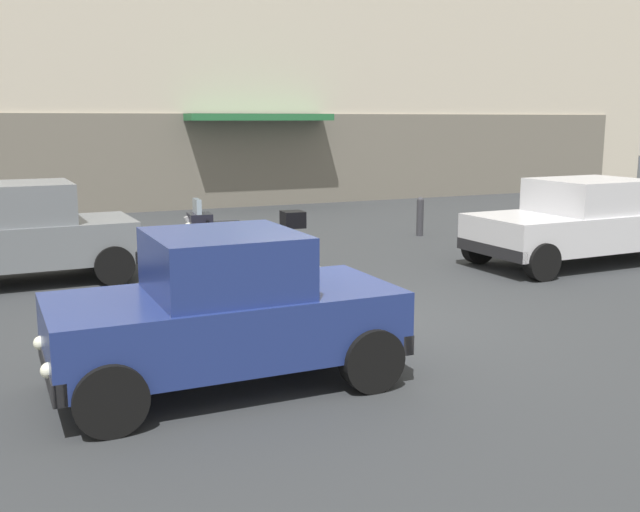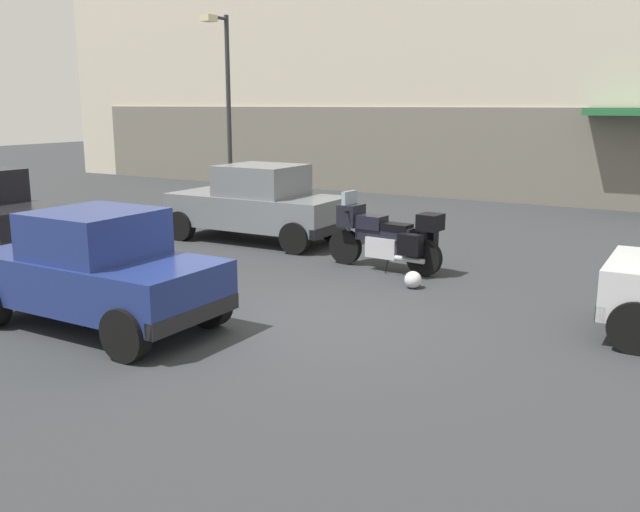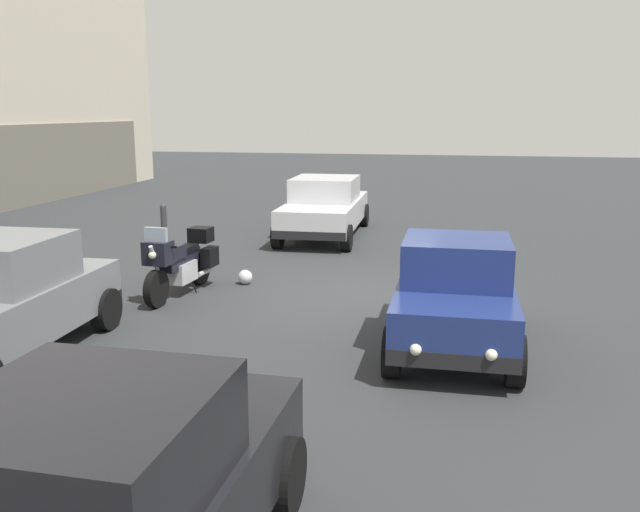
{
  "view_description": "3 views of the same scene",
  "coord_description": "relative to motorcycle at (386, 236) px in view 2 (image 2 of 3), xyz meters",
  "views": [
    {
      "loc": [
        -4.28,
        -8.47,
        2.64
      ],
      "look_at": [
        0.12,
        1.16,
        0.68
      ],
      "focal_mm": 41.6,
      "sensor_mm": 36.0,
      "label": 1
    },
    {
      "loc": [
        4.87,
        -7.76,
        2.9
      ],
      "look_at": [
        -0.43,
        1.14,
        0.64
      ],
      "focal_mm": 39.19,
      "sensor_mm": 36.0,
      "label": 2
    },
    {
      "loc": [
        -11.39,
        -1.59,
        3.27
      ],
      "look_at": [
        -0.23,
        0.7,
        0.8
      ],
      "focal_mm": 37.78,
      "sensor_mm": 36.0,
      "label": 3
    }
  ],
  "objects": [
    {
      "name": "car_wagon_end",
      "position": [
        -3.53,
        1.06,
        0.19
      ],
      "size": [
        3.91,
        1.86,
        1.64
      ],
      "rotation": [
        0.0,
        0.0,
        3.16
      ],
      "color": "slate",
      "rests_on": "ground"
    },
    {
      "name": "motorcycle",
      "position": [
        0.0,
        0.0,
        0.0
      ],
      "size": [
        2.26,
        0.82,
        1.36
      ],
      "rotation": [
        0.0,
        0.0,
        3.05
      ],
      "color": "black",
      "rests_on": "ground"
    },
    {
      "name": "helmet",
      "position": [
        0.93,
        -0.92,
        -0.48
      ],
      "size": [
        0.28,
        0.28,
        0.28
      ],
      "primitive_type": "sphere",
      "color": "silver",
      "rests_on": "ground"
    },
    {
      "name": "car_compact_side",
      "position": [
        -1.85,
        -4.87,
        0.15
      ],
      "size": [
        3.48,
        1.7,
        1.56
      ],
      "rotation": [
        0.0,
        0.0,
        3.14
      ],
      "color": "navy",
      "rests_on": "ground"
    },
    {
      "name": "ground_plane",
      "position": [
        0.34,
        -3.25,
        -0.62
      ],
      "size": [
        80.0,
        80.0,
        0.0
      ],
      "primitive_type": "plane",
      "color": "#2D3033"
    },
    {
      "name": "streetlamp_curbside",
      "position": [
        -6.47,
        3.75,
        2.47
      ],
      "size": [
        0.28,
        0.94,
        5.13
      ],
      "color": "#2D2D33",
      "rests_on": "ground"
    }
  ]
}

